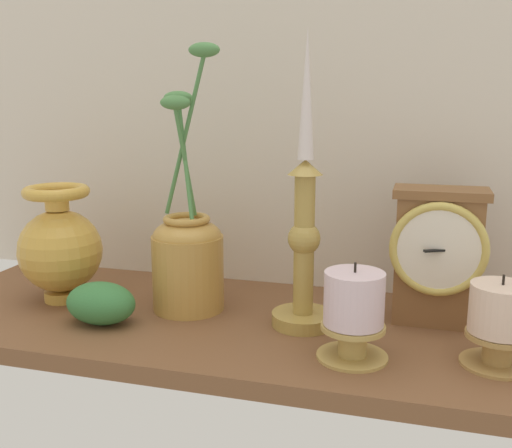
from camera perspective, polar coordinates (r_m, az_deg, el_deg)
ground_plane at (r=86.07cm, az=-0.73°, el=-9.90°), size 100.00×36.00×2.40cm
back_wall at (r=97.64cm, az=2.40°, el=12.96°), size 120.00×2.00×65.00cm
mantel_clock at (r=85.09cm, az=17.07°, el=-2.83°), size 12.85×8.60×19.02cm
candlestick_tall_left at (r=79.66cm, az=4.61°, el=-1.09°), size 8.64×8.64×39.93cm
brass_vase_bulbous at (r=95.53cm, az=-18.43°, el=-2.11°), size 12.70×12.70×18.01cm
brass_vase_jar at (r=87.78cm, az=-6.60°, el=-2.83°), size 11.01×10.59×38.27cm
pillar_candle_front at (r=72.57cm, az=9.38°, el=-8.36°), size 8.68×8.68×12.05cm
pillar_candle_near_clock at (r=75.49cm, az=22.41°, el=-8.71°), size 8.41×8.41×11.15cm
ivy_sprig at (r=85.92cm, az=-14.71°, el=-7.38°), size 10.05×7.04×5.93cm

